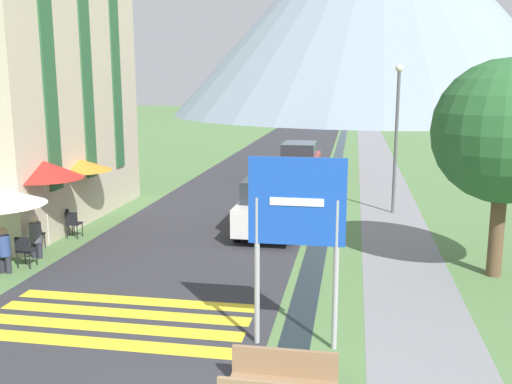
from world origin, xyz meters
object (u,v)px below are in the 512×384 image
(road_sign, at_px, (297,223))
(cafe_chair_far_right, at_px, (65,219))
(hotel_building, at_px, (8,23))
(person_seated_near, at_px, (4,248))
(cafe_umbrella_rear_orange, at_px, (79,165))
(cafe_chair_middle, at_px, (34,233))
(cafe_chair_far_left, at_px, (73,222))
(cafe_umbrella_middle_red, at_px, (44,170))
(person_seated_far, at_px, (36,234))
(parked_car_far, at_px, (299,160))
(parked_car_near, at_px, (271,205))
(tree_by_path, at_px, (505,132))
(cafe_chair_near_left, at_px, (25,249))
(streetlamp, at_px, (397,127))

(road_sign, distance_m, cafe_chair_far_right, 10.51)
(hotel_building, height_order, person_seated_near, hotel_building)
(cafe_umbrella_rear_orange, bearing_deg, cafe_chair_far_right, -93.95)
(cafe_chair_middle, distance_m, cafe_chair_far_left, 1.46)
(cafe_umbrella_middle_red, distance_m, person_seated_far, 2.06)
(cafe_chair_middle, bearing_deg, cafe_chair_far_right, 114.91)
(person_seated_near, bearing_deg, person_seated_far, 84.73)
(parked_car_far, height_order, cafe_chair_far_left, parked_car_far)
(road_sign, xyz_separation_m, parked_car_far, (-1.69, 18.28, -1.44))
(cafe_chair_far_left, bearing_deg, person_seated_near, -92.00)
(road_sign, bearing_deg, person_seated_near, 160.03)
(road_sign, distance_m, parked_car_near, 8.20)
(tree_by_path, bearing_deg, cafe_chair_far_right, 171.81)
(cafe_chair_near_left, height_order, tree_by_path, tree_by_path)
(cafe_chair_near_left, xyz_separation_m, streetlamp, (9.88, 8.13, 2.67))
(person_seated_near, bearing_deg, cafe_umbrella_middle_red, 95.31)
(tree_by_path, bearing_deg, cafe_chair_middle, 179.78)
(person_seated_near, bearing_deg, cafe_chair_middle, 100.00)
(cafe_chair_near_left, distance_m, tree_by_path, 12.43)
(cafe_chair_far_right, height_order, cafe_umbrella_rear_orange, cafe_umbrella_rear_orange)
(cafe_chair_middle, xyz_separation_m, cafe_umbrella_rear_orange, (0.08, 2.80, 1.58))
(parked_car_near, distance_m, cafe_umbrella_rear_orange, 6.46)
(cafe_chair_far_left, bearing_deg, parked_car_far, 64.71)
(road_sign, distance_m, cafe_umbrella_middle_red, 9.56)
(parked_car_far, distance_m, cafe_chair_far_right, 13.36)
(hotel_building, bearing_deg, cafe_chair_middle, -54.41)
(hotel_building, xyz_separation_m, cafe_umbrella_rear_orange, (2.65, -0.79, -4.63))
(parked_car_near, height_order, parked_car_far, same)
(road_sign, bearing_deg, hotel_building, 141.79)
(cafe_chair_far_right, relative_size, person_seated_far, 0.70)
(parked_car_far, relative_size, person_seated_near, 3.52)
(parked_car_far, distance_m, cafe_umbrella_rear_orange, 12.47)
(cafe_chair_far_left, height_order, person_seated_near, person_seated_near)
(road_sign, bearing_deg, cafe_chair_middle, 149.35)
(cafe_umbrella_middle_red, relative_size, person_seated_far, 2.08)
(cafe_chair_near_left, bearing_deg, road_sign, -33.89)
(cafe_chair_middle, relative_size, person_seated_near, 0.71)
(parked_car_far, height_order, streetlamp, streetlamp)
(hotel_building, distance_m, parked_car_near, 10.72)
(parked_car_far, height_order, cafe_chair_far_right, parked_car_far)
(tree_by_path, bearing_deg, parked_car_near, 152.51)
(parked_car_near, xyz_separation_m, person_seated_far, (-5.96, -3.84, -0.23))
(parked_car_far, xyz_separation_m, person_seated_near, (-6.01, -15.48, -0.25))
(streetlamp, height_order, tree_by_path, streetlamp)
(person_seated_far, bearing_deg, parked_car_near, 32.76)
(parked_car_far, bearing_deg, cafe_chair_far_left, -115.78)
(cafe_chair_near_left, bearing_deg, cafe_umbrella_rear_orange, 87.03)
(road_sign, xyz_separation_m, cafe_umbrella_middle_red, (-7.93, 5.33, -0.08))
(cafe_umbrella_middle_red, bearing_deg, cafe_chair_far_right, 94.78)
(cafe_chair_near_left, xyz_separation_m, cafe_umbrella_middle_red, (-0.51, 2.06, 1.76))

